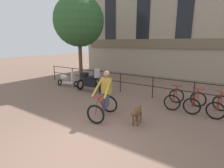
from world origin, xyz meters
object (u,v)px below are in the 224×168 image
object	(u,v)px
cyclist_with_bike	(105,97)
parked_bicycle_mid_right	(219,106)
parked_scooter	(67,79)
parked_bicycle_near_lamp	(174,98)
parked_bicycle_mid_left	(195,102)
dog	(137,113)
parked_motorcycle	(91,82)

from	to	relation	value
cyclist_with_bike	parked_bicycle_mid_right	bearing A→B (deg)	26.01
cyclist_with_bike	parked_bicycle_mid_right	distance (m)	4.33
parked_bicycle_mid_right	parked_scooter	size ratio (longest dim) A/B	0.88
parked_bicycle_near_lamp	parked_bicycle_mid_left	xyz separation A→B (m)	(0.82, -0.00, 0.00)
parked_bicycle_near_lamp	parked_bicycle_mid_left	size ratio (longest dim) A/B	1.01
dog	parked_bicycle_mid_right	bearing A→B (deg)	40.49
cyclist_with_bike	parked_bicycle_mid_right	size ratio (longest dim) A/B	1.44
parked_motorcycle	parked_bicycle_mid_left	bearing A→B (deg)	-91.17
cyclist_with_bike	parked_bicycle_near_lamp	size ratio (longest dim) A/B	1.47
dog	parked_bicycle_mid_right	distance (m)	3.33
parked_scooter	parked_bicycle_mid_right	bearing A→B (deg)	-102.58
dog	parked_motorcycle	world-z (taller)	parked_motorcycle
parked_motorcycle	parked_bicycle_mid_left	size ratio (longest dim) A/B	1.45
cyclist_with_bike	parked_bicycle_mid_right	xyz separation A→B (m)	(3.51, 2.50, -0.41)
parked_bicycle_near_lamp	parked_motorcycle	bearing A→B (deg)	-1.90
dog	parked_bicycle_mid_left	world-z (taller)	parked_bicycle_mid_left
parked_bicycle_mid_left	cyclist_with_bike	bearing A→B (deg)	46.84
cyclist_with_bike	parked_bicycle_near_lamp	bearing A→B (deg)	43.70
cyclist_with_bike	parked_motorcycle	xyz separation A→B (m)	(-2.65, 2.29, -0.20)
parked_bicycle_mid_right	parked_scooter	world-z (taller)	parked_scooter
parked_bicycle_mid_right	parked_scooter	distance (m)	8.19
cyclist_with_bike	dog	bearing A→B (deg)	-8.25
parked_bicycle_mid_left	parked_bicycle_mid_right	distance (m)	0.82
parked_bicycle_mid_right	parked_motorcycle	bearing A→B (deg)	9.16
cyclist_with_bike	parked_bicycle_mid_left	xyz separation A→B (m)	(2.69, 2.50, -0.41)
dog	cyclist_with_bike	bearing A→B (deg)	173.56
parked_bicycle_near_lamp	parked_bicycle_mid_left	bearing A→B (deg)	175.42
parked_bicycle_near_lamp	cyclist_with_bike	bearing A→B (deg)	48.58
parked_scooter	parked_bicycle_mid_left	bearing A→B (deg)	-102.48
parked_motorcycle	parked_bicycle_mid_right	bearing A→B (deg)	-91.47
parked_bicycle_mid_left	dog	bearing A→B (deg)	64.46
parked_bicycle_near_lamp	parked_scooter	xyz separation A→B (m)	(-6.55, -0.13, 0.10)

